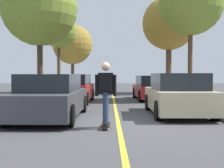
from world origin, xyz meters
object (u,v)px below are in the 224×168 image
Objects in this scene: fire_hydrant at (183,92)px; parked_car_right_near at (152,88)px; parked_car_left_near at (72,88)px; street_tree_left_near at (59,30)px; street_tree_right_near at (169,24)px; parked_car_right_nearest at (178,95)px; street_tree_left_nearest at (40,8)px; skateboard at (106,125)px; parked_car_left_nearest at (51,97)px; street_tree_left_far at (73,45)px; skateboarder at (106,89)px; street_tree_right_nearest at (191,3)px.

parked_car_right_near is at bearing 144.66° from fire_hydrant.
parked_car_left_near is at bearing -160.14° from parked_car_right_near.
street_tree_left_near is 0.87× the size of street_tree_right_near.
fire_hydrant is at bearing 74.20° from parked_car_right_nearest.
street_tree_left_nearest is 1.17× the size of street_tree_left_near.
parked_car_right_nearest is at bearing -63.97° from street_tree_left_near.
skateboard is at bearing -67.23° from street_tree_left_nearest.
parked_car_left_nearest is 5.48× the size of skateboard.
street_tree_right_near is at bearing 72.54° from skateboard.
parked_car_left_near is 5.34m from street_tree_left_nearest.
street_tree_left_nearest is at bearing -90.00° from street_tree_left_far.
street_tree_left_nearest is at bearing 112.68° from skateboarder.
street_tree_left_far is 13.18m from street_tree_right_near.
parked_car_left_nearest is at bearing 135.64° from skateboard.
parked_car_left_near is at bearing -131.37° from street_tree_right_near.
parked_car_right_near is (4.35, 7.18, -0.03)m from parked_car_left_nearest.
street_tree_left_near reaches higher than parked_car_right_nearest.
parked_car_left_nearest is at bearing -116.49° from street_tree_right_near.
street_tree_left_near is at bearing 90.00° from street_tree_left_nearest.
street_tree_right_near is at bearing 63.51° from parked_car_left_nearest.
parked_car_left_near is 7.64m from skateboard.
parked_car_right_near is at bearing -109.98° from street_tree_right_near.
parked_car_right_nearest is 0.98× the size of parked_car_right_near.
parked_car_left_near is at bearing -42.46° from street_tree_left_nearest.
parked_car_left_near is at bearing 103.81° from skateboard.
parked_car_left_nearest is 5.61m from parked_car_left_near.
fire_hydrant is (-0.58, -0.78, -4.92)m from street_tree_right_nearest.
street_tree_left_nearest reaches higher than street_tree_left_far.
parked_car_right_nearest is 0.58× the size of street_tree_right_near.
street_tree_left_far is (0.00, 15.44, -0.57)m from street_tree_left_nearest.
parked_car_left_near is 0.59× the size of street_tree_left_nearest.
parked_car_left_near is 1.04× the size of parked_car_right_nearest.
parked_car_right_near is 2.54× the size of skateboarder.
fire_hydrant is 0.82× the size of skateboard.
street_tree_right_near is at bearing 72.58° from skateboarder.
parked_car_left_nearest is 1.07× the size of parked_car_left_near.
parked_car_right_nearest is 10.35m from street_tree_left_nearest.
street_tree_right_near is at bearing 32.36° from street_tree_left_nearest.
parked_car_left_nearest reaches higher than fire_hydrant.
street_tree_right_near is 8.46× the size of skateboard.
street_tree_right_nearest is 4.24× the size of skateboarder.
parked_car_left_near reaches higher than parked_car_right_near.
street_tree_left_nearest is 10.95m from skateboarder.
street_tree_right_near is (2.09, 5.74, 4.60)m from parked_car_right_near.
street_tree_right_nearest is 8.35× the size of skateboard.
street_tree_left_far reaches higher than parked_car_right_near.
street_tree_right_nearest is at bearing -7.74° from parked_car_right_near.
fire_hydrant is at bearing 62.92° from skateboard.
street_tree_left_nearest reaches higher than street_tree_right_near.
parked_car_left_near is (0.00, 5.61, 0.02)m from parked_car_left_nearest.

